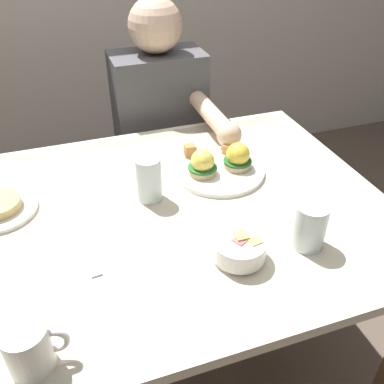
{
  "coord_description": "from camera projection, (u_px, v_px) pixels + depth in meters",
  "views": [
    {
      "loc": [
        -0.21,
        -0.86,
        1.42
      ],
      "look_at": [
        0.08,
        0.0,
        0.78
      ],
      "focal_mm": 39.76,
      "sensor_mm": 36.0,
      "label": 1
    }
  ],
  "objects": [
    {
      "name": "fork",
      "position": [
        89.0,
        257.0,
        0.97
      ],
      "size": [
        0.04,
        0.16,
        0.0
      ],
      "color": "silver",
      "rests_on": "dining_table"
    },
    {
      "name": "coffee_mug",
      "position": [
        29.0,
        347.0,
        0.72
      ],
      "size": [
        0.11,
        0.08,
        0.09
      ],
      "color": "white",
      "rests_on": "dining_table"
    },
    {
      "name": "diner_person",
      "position": [
        163.0,
        131.0,
        1.67
      ],
      "size": [
        0.34,
        0.54,
        1.14
      ],
      "color": "#33333D",
      "rests_on": "ground_plane"
    },
    {
      "name": "eggs_benedict_plate",
      "position": [
        219.0,
        165.0,
        1.25
      ],
      "size": [
        0.27,
        0.27,
        0.09
      ],
      "color": "white",
      "rests_on": "dining_table"
    },
    {
      "name": "ground_plane",
      "position": [
        170.0,
        372.0,
        1.54
      ],
      "size": [
        6.0,
        6.0,
        0.0
      ],
      "primitive_type": "plane",
      "color": "brown"
    },
    {
      "name": "dining_table",
      "position": [
        163.0,
        241.0,
        1.17
      ],
      "size": [
        1.2,
        0.9,
        0.74
      ],
      "color": "beige",
      "rests_on": "ground_plane"
    },
    {
      "name": "fruit_bowl",
      "position": [
        240.0,
        249.0,
        0.95
      ],
      "size": [
        0.12,
        0.12,
        0.06
      ],
      "color": "white",
      "rests_on": "dining_table"
    },
    {
      "name": "water_glass_near",
      "position": [
        149.0,
        182.0,
        1.12
      ],
      "size": [
        0.07,
        0.07,
        0.13
      ],
      "color": "silver",
      "rests_on": "dining_table"
    },
    {
      "name": "water_glass_far",
      "position": [
        309.0,
        227.0,
        0.98
      ],
      "size": [
        0.08,
        0.08,
        0.11
      ],
      "color": "silver",
      "rests_on": "dining_table"
    }
  ]
}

